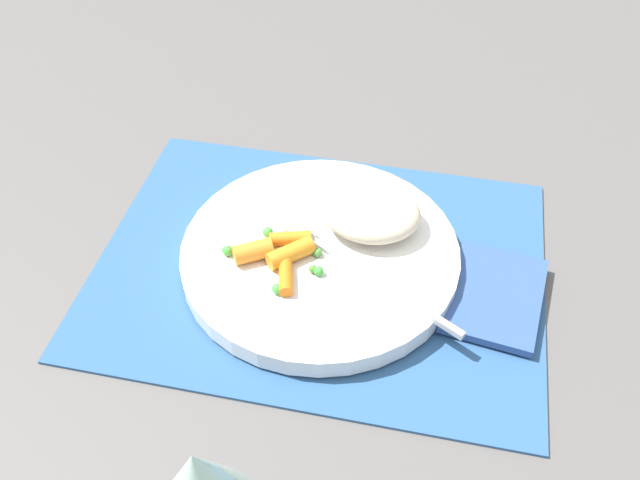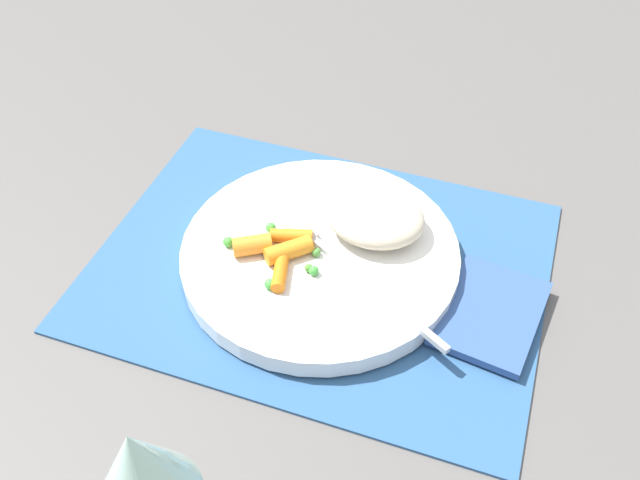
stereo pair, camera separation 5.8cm
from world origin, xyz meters
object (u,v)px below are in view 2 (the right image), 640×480
object	(u,v)px
napkin	(491,313)
plate	(320,255)
carrot_portion	(276,250)
wine_glass	(142,475)
rice_mound	(375,217)
fork	(341,263)

from	to	relation	value
napkin	plate	bearing A→B (deg)	-4.19
carrot_portion	wine_glass	xyz separation A→B (m)	(-0.03, 0.26, 0.08)
rice_mound	carrot_portion	world-z (taller)	rice_mound
rice_mound	wine_glass	size ratio (longest dim) A/B	0.59
carrot_portion	fork	world-z (taller)	carrot_portion
rice_mound	napkin	distance (m)	0.14
wine_glass	napkin	distance (m)	0.34
rice_mound	carrot_portion	bearing A→B (deg)	39.78
carrot_portion	napkin	xyz separation A→B (m)	(-0.20, -0.01, -0.02)
plate	rice_mound	size ratio (longest dim) A/B	2.78
fork	napkin	distance (m)	0.14
fork	rice_mound	bearing A→B (deg)	-106.09
fork	napkin	bearing A→B (deg)	-178.89
napkin	fork	bearing A→B (deg)	1.11
rice_mound	wine_glass	xyz separation A→B (m)	(0.05, 0.32, 0.07)
plate	carrot_portion	xyz separation A→B (m)	(0.03, 0.02, 0.02)
plate	carrot_portion	bearing A→B (deg)	34.27
rice_mound	plate	bearing A→B (deg)	43.81
rice_mound	fork	xyz separation A→B (m)	(0.02, 0.05, -0.01)
carrot_portion	rice_mound	bearing A→B (deg)	-140.22
napkin	rice_mound	bearing A→B (deg)	-22.80
carrot_portion	napkin	size ratio (longest dim) A/B	0.68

